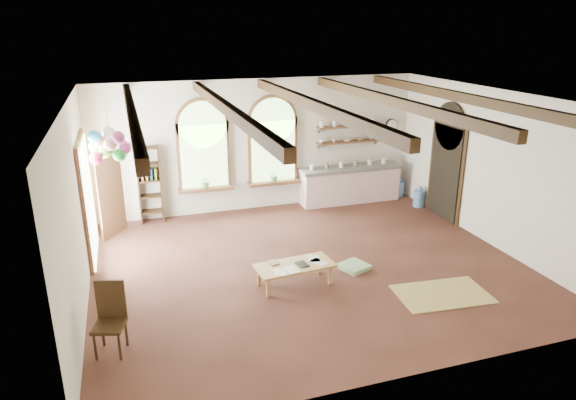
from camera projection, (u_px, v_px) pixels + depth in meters
name	position (u px, v px, depth m)	size (l,w,h in m)	color
floor	(309.00, 265.00, 9.90)	(8.00, 8.00, 0.00)	#542C22
ceiling_beams	(311.00, 104.00, 8.89)	(6.20, 6.80, 0.18)	#31210F
window_left	(204.00, 149.00, 12.04)	(1.30, 0.28, 2.20)	brown
window_right	(273.00, 144.00, 12.54)	(1.30, 0.28, 2.20)	brown
left_doorway	(88.00, 201.00, 9.99)	(0.10, 1.90, 2.50)	brown
right_doorway	(445.00, 173.00, 12.04)	(0.10, 1.30, 2.40)	black
kitchen_counter	(350.00, 184.00, 13.29)	(2.68, 0.62, 0.94)	beige
wall_shelf_lower	(348.00, 142.00, 13.10)	(1.70, 0.24, 0.04)	brown
wall_shelf_upper	(349.00, 126.00, 12.97)	(1.70, 0.24, 0.04)	brown
wall_clock	(392.00, 125.00, 13.42)	(0.32, 0.32, 0.04)	black
bookshelf	(150.00, 185.00, 11.80)	(0.53, 0.32, 1.80)	#31210F
coffee_table	(295.00, 267.00, 9.06)	(1.43, 0.76, 0.39)	tan
side_chair	(111.00, 333.00, 7.20)	(0.52, 0.52, 1.05)	#31210F
floor_mat	(442.00, 294.00, 8.83)	(1.57, 0.97, 0.02)	tan
floor_cushion	(354.00, 267.00, 9.75)	(0.48, 0.48, 0.08)	#789F6D
water_jug_a	(399.00, 188.00, 13.79)	(0.28, 0.28, 0.54)	#5580B7
water_jug_b	(419.00, 198.00, 13.00)	(0.28, 0.28, 0.54)	#5580B7
balloon_cluster	(110.00, 146.00, 9.25)	(0.75, 0.84, 1.15)	silver
table_book	(269.00, 264.00, 9.06)	(0.16, 0.23, 0.02)	olive
tablet	(302.00, 264.00, 9.04)	(0.18, 0.26, 0.01)	black
potted_plant_left	(206.00, 182.00, 12.20)	(0.27, 0.23, 0.30)	#598C4C
potted_plant_right	(274.00, 176.00, 12.70)	(0.27, 0.23, 0.30)	#598C4C
shelf_cup_a	(321.00, 141.00, 12.86)	(0.12, 0.10, 0.10)	white
shelf_cup_b	(334.00, 140.00, 12.96)	(0.10, 0.10, 0.09)	beige
shelf_bowl_a	(347.00, 140.00, 13.07)	(0.22, 0.22, 0.05)	beige
shelf_bowl_b	(359.00, 139.00, 13.17)	(0.20, 0.20, 0.06)	#8C664C
shelf_vase	(372.00, 136.00, 13.25)	(0.18, 0.18, 0.19)	slate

